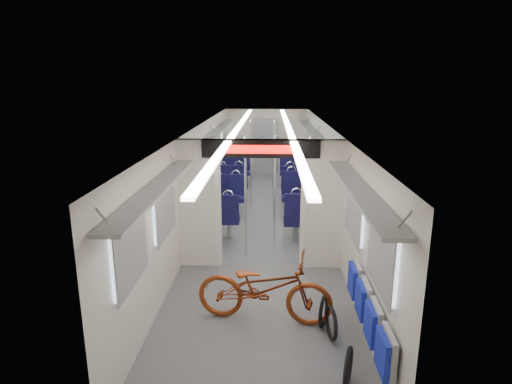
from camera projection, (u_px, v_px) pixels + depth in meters
carriage at (263, 166)px, 9.13m from camera, size 12.00×12.02×2.31m
bicycle at (264, 288)px, 5.90m from camera, size 1.97×0.93×0.99m
flip_bench at (368, 312)px, 5.13m from camera, size 0.12×2.09×0.49m
bike_hoop_a at (348, 370)px, 4.67m from camera, size 0.19×0.46×0.47m
bike_hoop_b at (331, 325)px, 5.53m from camera, size 0.12×0.46×0.46m
bike_hoop_c at (323, 313)px, 5.82m from camera, size 0.20×0.45×0.46m
seat_bay_near_left at (222, 202)px, 9.86m from camera, size 0.91×2.08×1.10m
seat_bay_near_right at (304, 201)px, 9.83m from camera, size 0.96×2.31×1.17m
seat_bay_far_left at (234, 174)px, 12.84m from camera, size 0.94×2.20×1.14m
seat_bay_far_right at (296, 174)px, 12.74m from camera, size 0.94×2.21×1.14m
stanchion_near_left at (245, 199)px, 7.90m from camera, size 0.04×0.04×2.30m
stanchion_near_right at (274, 196)px, 8.08m from camera, size 0.04×0.04×2.30m
stanchion_far_left at (251, 165)px, 11.01m from camera, size 0.04×0.04×2.30m
stanchion_far_right at (273, 165)px, 11.05m from camera, size 0.05×0.05×2.30m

